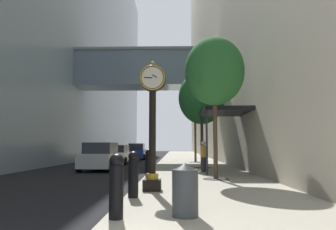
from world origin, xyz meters
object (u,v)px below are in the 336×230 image
car_silver_mid (101,157)px  bollard_second (133,173)px  bollard_fifth (153,160)px  car_white_near (118,155)px  street_tree_mid_far (195,104)px  car_blue_far (137,152)px  street_clock (152,118)px  street_tree_near (214,72)px  bollard_nearest (116,184)px  pedestrian_walking (204,156)px  street_tree_mid_near (202,98)px  bollard_fourth (149,163)px  trash_bin (185,189)px

car_silver_mid → bollard_second: bearing=-72.3°
bollard_fifth → car_white_near: bearing=110.3°
street_tree_mid_far → car_white_near: bearing=-172.8°
car_white_near → car_silver_mid: bearing=-88.5°
street_tree_mid_far → car_white_near: street_tree_mid_far is taller
bollard_second → car_blue_far: car_blue_far is taller
bollard_second → street_tree_mid_far: (2.82, 17.82, 4.27)m
bollard_fifth → car_silver_mid: size_ratio=0.30×
street_clock → street_tree_near: size_ratio=0.68×
bollard_nearest → car_silver_mid: bearing=104.5°
pedestrian_walking → car_silver_mid: 6.57m
street_tree_near → car_white_near: 14.45m
bollard_fifth → street_tree_mid_far: bearing=74.9°
bollard_second → car_silver_mid: (-3.41, 10.71, 0.03)m
car_blue_far → bollard_fifth: bearing=-80.5°
bollard_second → bollard_fifth: size_ratio=1.00×
street_tree_mid_near → pedestrian_walking: size_ratio=3.74×
street_clock → car_white_near: 16.30m
bollard_fourth → street_tree_mid_near: bearing=66.0°
bollard_fourth → car_silver_mid: bearing=120.5°
trash_bin → street_tree_near: bearing=77.8°
bollard_fourth → pedestrian_walking: (2.63, 3.25, 0.21)m
street_tree_mid_far → street_tree_near: bearing=-90.0°
pedestrian_walking → street_tree_near: bearing=-86.9°
car_white_near → car_silver_mid: size_ratio=1.00×
car_silver_mid → bollard_fourth: bearing=-59.5°
street_tree_near → street_tree_mid_far: (-0.00, 13.16, 0.37)m
bollard_fifth → car_silver_mid: 4.78m
pedestrian_walking → street_tree_mid_far: bearing=88.9°
car_blue_far → trash_bin: bearing=-81.0°
street_tree_mid_far → bollard_fifth: bearing=-105.1°
car_silver_mid → pedestrian_walking: bearing=-22.9°
street_clock → street_tree_mid_far: (2.41, 16.53, 2.67)m
trash_bin → car_blue_far: 27.87m
bollard_nearest → street_tree_near: bearing=68.4°
street_clock → bollard_nearest: (-0.42, -3.74, -1.60)m
car_silver_mid → trash_bin: bearing=-69.8°
street_clock → bollard_fourth: (-0.42, 3.61, -1.60)m
bollard_fifth → car_silver_mid: (-3.41, 3.35, 0.03)m
bollard_second → car_blue_far: bearing=96.8°
bollard_second → street_tree_mid_near: size_ratio=0.20×
bollard_fourth → street_tree_mid_far: size_ratio=0.20×
street_tree_mid_near → pedestrian_walking: 4.72m
bollard_nearest → bollard_fifth: same height
pedestrian_walking → car_white_near: pedestrian_walking is taller
car_white_near → car_silver_mid: (0.16, -6.31, 0.06)m
bollard_second → bollard_fifth: 7.36m
street_tree_near → car_silver_mid: street_tree_near is taller
street_tree_mid_near → trash_bin: size_ratio=5.83×
street_tree_near → car_silver_mid: size_ratio=1.48×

